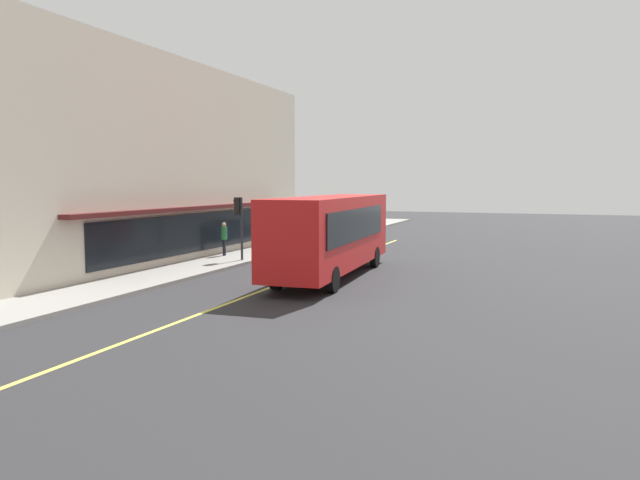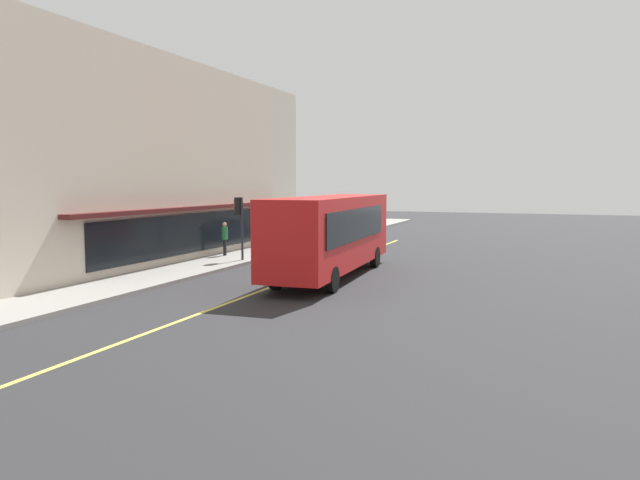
# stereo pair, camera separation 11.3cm
# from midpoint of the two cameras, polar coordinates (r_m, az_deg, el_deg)

# --- Properties ---
(ground) EXTENTS (120.00, 120.00, 0.00)m
(ground) POSITION_cam_midpoint_polar(r_m,az_deg,el_deg) (25.33, -2.28, -3.71)
(ground) COLOR #28282B
(sidewalk) EXTENTS (80.00, 3.15, 0.15)m
(sidewalk) POSITION_cam_midpoint_polar(r_m,az_deg,el_deg) (27.97, -12.66, -2.81)
(sidewalk) COLOR gray
(sidewalk) RESTS_ON ground
(lane_centre_stripe) EXTENTS (36.00, 0.16, 0.01)m
(lane_centre_stripe) POSITION_cam_midpoint_polar(r_m,az_deg,el_deg) (25.33, -2.28, -3.70)
(lane_centre_stripe) COLOR #D8D14C
(lane_centre_stripe) RESTS_ON ground
(storefront_building) EXTENTS (26.03, 8.89, 10.28)m
(storefront_building) POSITION_cam_midpoint_polar(r_m,az_deg,el_deg) (33.61, -17.98, 7.09)
(storefront_building) COLOR beige
(storefront_building) RESTS_ON ground
(bus) EXTENTS (11.25, 3.10, 3.50)m
(bus) POSITION_cam_midpoint_polar(r_m,az_deg,el_deg) (25.41, 1.26, 0.83)
(bus) COLOR red
(bus) RESTS_ON ground
(traffic_light) EXTENTS (0.30, 0.52, 3.20)m
(traffic_light) POSITION_cam_midpoint_polar(r_m,az_deg,el_deg) (30.21, -7.74, 2.58)
(traffic_light) COLOR #2D2D33
(traffic_light) RESTS_ON sidewalk
(car_navy) EXTENTS (4.40, 2.06, 1.52)m
(car_navy) POSITION_cam_midpoint_polar(r_m,az_deg,el_deg) (39.06, 2.55, 0.65)
(car_navy) COLOR navy
(car_navy) RESTS_ON ground
(pedestrian_waiting) EXTENTS (0.34, 0.34, 1.80)m
(pedestrian_waiting) POSITION_cam_midpoint_polar(r_m,az_deg,el_deg) (32.26, -9.14, 0.44)
(pedestrian_waiting) COLOR black
(pedestrian_waiting) RESTS_ON sidewalk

